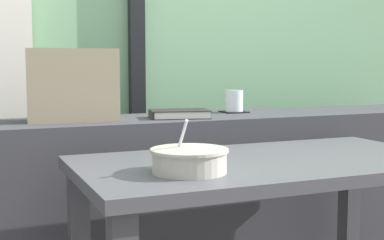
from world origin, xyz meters
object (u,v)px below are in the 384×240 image
juice_glass (234,102)px  closed_book (179,114)px  breakfast_table (266,199)px  coaster_square (234,112)px  throw_pillow (73,85)px  soup_bowl (189,160)px

juice_glass → closed_book: size_ratio=0.37×
breakfast_table → juice_glass: bearing=70.9°
closed_book → coaster_square: bearing=22.6°
breakfast_table → closed_book: closed_book is taller
throw_pillow → closed_book: bearing=-7.3°
closed_book → throw_pillow: size_ratio=0.77×
coaster_square → throw_pillow: bearing=-173.8°
juice_glass → soup_bowl: 0.91m
soup_bowl → coaster_square: bearing=55.3°
throw_pillow → soup_bowl: bearing=-75.3°
juice_glass → closed_book: 0.33m
closed_book → throw_pillow: (-0.39, 0.05, 0.11)m
soup_bowl → juice_glass: bearing=55.3°
coaster_square → soup_bowl: bearing=-124.7°
breakfast_table → throw_pillow: 0.81m
closed_book → throw_pillow: bearing=172.7°
juice_glass → throw_pillow: (-0.69, -0.08, 0.08)m
soup_bowl → closed_book: bearing=70.9°
coaster_square → juice_glass: 0.04m
throw_pillow → juice_glass: bearing=6.2°
breakfast_table → throw_pillow: bearing=129.2°
coaster_square → closed_book: size_ratio=0.41×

